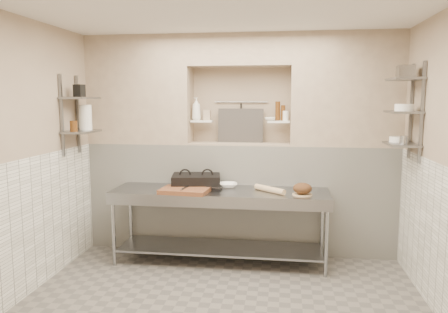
% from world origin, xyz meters
% --- Properties ---
extents(wall_left, '(0.10, 3.90, 2.80)m').
position_xyz_m(wall_left, '(-2.05, 0.00, 1.40)').
color(wall_left, tan).
rests_on(wall_left, ground).
extents(wall_back, '(4.00, 0.10, 2.80)m').
position_xyz_m(wall_back, '(0.00, 2.00, 1.40)').
color(wall_back, tan).
rests_on(wall_back, ground).
extents(wall_front, '(4.00, 0.10, 2.80)m').
position_xyz_m(wall_front, '(0.00, -2.00, 1.40)').
color(wall_front, tan).
rests_on(wall_front, ground).
extents(backwall_lower, '(4.00, 0.40, 1.40)m').
position_xyz_m(backwall_lower, '(0.00, 1.75, 0.70)').
color(backwall_lower, white).
rests_on(backwall_lower, floor).
extents(alcove_sill, '(1.30, 0.40, 0.02)m').
position_xyz_m(alcove_sill, '(0.00, 1.75, 1.41)').
color(alcove_sill, tan).
rests_on(alcove_sill, backwall_lower).
extents(backwall_pillar_left, '(1.35, 0.40, 1.40)m').
position_xyz_m(backwall_pillar_left, '(-1.33, 1.75, 2.10)').
color(backwall_pillar_left, tan).
rests_on(backwall_pillar_left, backwall_lower).
extents(backwall_pillar_right, '(1.35, 0.40, 1.40)m').
position_xyz_m(backwall_pillar_right, '(1.33, 1.75, 2.10)').
color(backwall_pillar_right, tan).
rests_on(backwall_pillar_right, backwall_lower).
extents(backwall_header, '(1.30, 0.40, 0.40)m').
position_xyz_m(backwall_header, '(0.00, 1.75, 2.60)').
color(backwall_header, tan).
rests_on(backwall_header, backwall_lower).
extents(wainscot_left, '(0.02, 3.90, 1.40)m').
position_xyz_m(wainscot_left, '(-1.99, 0.00, 0.70)').
color(wainscot_left, white).
rests_on(wainscot_left, floor).
extents(wainscot_right, '(0.02, 3.90, 1.40)m').
position_xyz_m(wainscot_right, '(1.99, 0.00, 0.70)').
color(wainscot_right, white).
rests_on(wainscot_right, floor).
extents(alcove_shelf_left, '(0.28, 0.16, 0.02)m').
position_xyz_m(alcove_shelf_left, '(-0.50, 1.75, 1.70)').
color(alcove_shelf_left, white).
rests_on(alcove_shelf_left, backwall_lower).
extents(alcove_shelf_right, '(0.28, 0.16, 0.02)m').
position_xyz_m(alcove_shelf_right, '(0.50, 1.75, 1.70)').
color(alcove_shelf_right, white).
rests_on(alcove_shelf_right, backwall_lower).
extents(utensil_rail, '(0.70, 0.02, 0.02)m').
position_xyz_m(utensil_rail, '(0.00, 1.92, 1.95)').
color(utensil_rail, gray).
rests_on(utensil_rail, wall_back).
extents(hanging_steel, '(0.02, 0.02, 0.30)m').
position_xyz_m(hanging_steel, '(0.00, 1.90, 1.78)').
color(hanging_steel, black).
rests_on(hanging_steel, utensil_rail).
extents(splash_panel, '(0.60, 0.08, 0.45)m').
position_xyz_m(splash_panel, '(0.00, 1.85, 1.64)').
color(splash_panel, '#383330').
rests_on(splash_panel, alcove_sill).
extents(shelf_rail_left_a, '(0.03, 0.03, 0.95)m').
position_xyz_m(shelf_rail_left_a, '(-1.98, 1.25, 1.80)').
color(shelf_rail_left_a, slate).
rests_on(shelf_rail_left_a, wall_left).
extents(shelf_rail_left_b, '(0.03, 0.03, 0.95)m').
position_xyz_m(shelf_rail_left_b, '(-1.98, 0.85, 1.80)').
color(shelf_rail_left_b, slate).
rests_on(shelf_rail_left_b, wall_left).
extents(wall_shelf_left_lower, '(0.30, 0.50, 0.02)m').
position_xyz_m(wall_shelf_left_lower, '(-1.84, 1.05, 1.60)').
color(wall_shelf_left_lower, slate).
rests_on(wall_shelf_left_lower, wall_left).
extents(wall_shelf_left_upper, '(0.30, 0.50, 0.03)m').
position_xyz_m(wall_shelf_left_upper, '(-1.84, 1.05, 2.00)').
color(wall_shelf_left_upper, slate).
rests_on(wall_shelf_left_upper, wall_left).
extents(shelf_rail_right_a, '(0.03, 0.03, 1.05)m').
position_xyz_m(shelf_rail_right_a, '(1.98, 1.25, 1.85)').
color(shelf_rail_right_a, slate).
rests_on(shelf_rail_right_a, wall_right).
extents(shelf_rail_right_b, '(0.03, 0.03, 1.05)m').
position_xyz_m(shelf_rail_right_b, '(1.98, 0.85, 1.85)').
color(shelf_rail_right_b, slate).
rests_on(shelf_rail_right_b, wall_right).
extents(wall_shelf_right_lower, '(0.30, 0.50, 0.02)m').
position_xyz_m(wall_shelf_right_lower, '(1.84, 1.05, 1.50)').
color(wall_shelf_right_lower, slate).
rests_on(wall_shelf_right_lower, wall_right).
extents(wall_shelf_right_mid, '(0.30, 0.50, 0.02)m').
position_xyz_m(wall_shelf_right_mid, '(1.84, 1.05, 1.85)').
color(wall_shelf_right_mid, slate).
rests_on(wall_shelf_right_mid, wall_right).
extents(wall_shelf_right_upper, '(0.30, 0.50, 0.03)m').
position_xyz_m(wall_shelf_right_upper, '(1.84, 1.05, 2.20)').
color(wall_shelf_right_upper, slate).
rests_on(wall_shelf_right_upper, wall_right).
extents(prep_table, '(2.60, 0.70, 0.90)m').
position_xyz_m(prep_table, '(-0.18, 1.18, 0.64)').
color(prep_table, gray).
rests_on(prep_table, floor).
extents(panini_press, '(0.65, 0.51, 0.16)m').
position_xyz_m(panini_press, '(-0.50, 1.33, 0.98)').
color(panini_press, black).
rests_on(panini_press, prep_table).
extents(cutting_board, '(0.59, 0.44, 0.05)m').
position_xyz_m(cutting_board, '(-0.57, 1.02, 0.92)').
color(cutting_board, brown).
rests_on(cutting_board, prep_table).
extents(knife_blade, '(0.23, 0.07, 0.01)m').
position_xyz_m(knife_blade, '(-0.22, 1.12, 0.95)').
color(knife_blade, gray).
rests_on(knife_blade, cutting_board).
extents(tongs, '(0.06, 0.26, 0.02)m').
position_xyz_m(tongs, '(-0.56, 1.01, 0.96)').
color(tongs, gray).
rests_on(tongs, cutting_board).
extents(mixing_bowl, '(0.28, 0.28, 0.06)m').
position_xyz_m(mixing_bowl, '(-0.10, 1.37, 0.93)').
color(mixing_bowl, white).
rests_on(mixing_bowl, prep_table).
extents(rolling_pin, '(0.38, 0.35, 0.07)m').
position_xyz_m(rolling_pin, '(0.42, 1.16, 0.93)').
color(rolling_pin, tan).
rests_on(rolling_pin, prep_table).
extents(bread_board, '(0.23, 0.23, 0.01)m').
position_xyz_m(bread_board, '(0.79, 1.06, 0.91)').
color(bread_board, tan).
rests_on(bread_board, prep_table).
extents(bread_loaf, '(0.21, 0.21, 0.13)m').
position_xyz_m(bread_loaf, '(0.79, 1.06, 0.98)').
color(bread_loaf, '#4C2D19').
rests_on(bread_loaf, bread_board).
extents(bottle_soap, '(0.15, 0.15, 0.30)m').
position_xyz_m(bottle_soap, '(-0.57, 1.72, 1.86)').
color(bottle_soap, white).
rests_on(bottle_soap, alcove_shelf_left).
extents(jar_alcove, '(0.09, 0.09, 0.13)m').
position_xyz_m(jar_alcove, '(-0.44, 1.78, 1.78)').
color(jar_alcove, tan).
rests_on(jar_alcove, alcove_shelf_left).
extents(bowl_alcove, '(0.18, 0.18, 0.04)m').
position_xyz_m(bowl_alcove, '(0.39, 1.72, 1.73)').
color(bowl_alcove, white).
rests_on(bowl_alcove, alcove_shelf_right).
extents(condiment_a, '(0.05, 0.05, 0.20)m').
position_xyz_m(condiment_a, '(0.55, 1.78, 1.81)').
color(condiment_a, '#4C290E').
rests_on(condiment_a, alcove_shelf_right).
extents(condiment_b, '(0.06, 0.06, 0.24)m').
position_xyz_m(condiment_b, '(0.49, 1.79, 1.83)').
color(condiment_b, '#4C290E').
rests_on(condiment_b, alcove_shelf_right).
extents(condiment_c, '(0.07, 0.07, 0.13)m').
position_xyz_m(condiment_c, '(0.59, 1.76, 1.78)').
color(condiment_c, white).
rests_on(condiment_c, alcove_shelf_right).
extents(jug_left, '(0.15, 0.15, 0.31)m').
position_xyz_m(jug_left, '(-1.84, 1.17, 1.77)').
color(jug_left, white).
rests_on(jug_left, wall_shelf_left_lower).
extents(jar_left, '(0.09, 0.09, 0.13)m').
position_xyz_m(jar_left, '(-1.84, 0.86, 1.68)').
color(jar_left, '#4C290E').
rests_on(jar_left, wall_shelf_left_lower).
extents(box_left_upper, '(0.12, 0.12, 0.15)m').
position_xyz_m(box_left_upper, '(-1.84, 1.04, 2.09)').
color(box_left_upper, black).
rests_on(box_left_upper, wall_shelf_left_upper).
extents(bowl_right, '(0.20, 0.20, 0.06)m').
position_xyz_m(bowl_right, '(1.84, 1.18, 1.54)').
color(bowl_right, white).
rests_on(bowl_right, wall_shelf_right_lower).
extents(canister_right, '(0.09, 0.09, 0.09)m').
position_xyz_m(canister_right, '(1.84, 0.95, 1.56)').
color(canister_right, gray).
rests_on(canister_right, wall_shelf_right_lower).
extents(bowl_right_mid, '(0.20, 0.20, 0.07)m').
position_xyz_m(bowl_right_mid, '(1.84, 1.01, 1.90)').
color(bowl_right_mid, white).
rests_on(bowl_right_mid, wall_shelf_right_mid).
extents(basket_right, '(0.18, 0.22, 0.13)m').
position_xyz_m(basket_right, '(1.84, 1.04, 2.28)').
color(basket_right, gray).
rests_on(basket_right, wall_shelf_right_upper).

